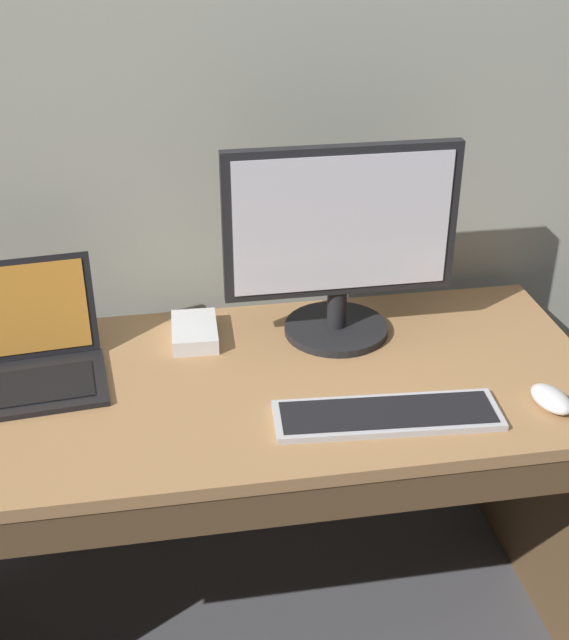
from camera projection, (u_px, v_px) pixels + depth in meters
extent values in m
plane|color=#4C4C51|center=(245.00, 616.00, 2.13)|extent=(14.00, 14.00, 0.00)
cube|color=#A87A4C|center=(238.00, 387.00, 1.80)|extent=(1.56, 0.67, 0.03)
cube|color=brown|center=(547.00, 479.00, 2.08)|extent=(0.04, 0.62, 0.68)
cube|color=brown|center=(259.00, 507.00, 1.55)|extent=(1.50, 0.02, 0.08)
cube|color=black|center=(25.00, 387.00, 1.76)|extent=(0.35, 0.25, 0.01)
cube|color=black|center=(25.00, 387.00, 1.75)|extent=(0.29, 0.16, 0.00)
cube|color=black|center=(17.00, 310.00, 1.82)|extent=(0.33, 0.09, 0.22)
cube|color=#C67F2D|center=(17.00, 310.00, 1.81)|extent=(0.30, 0.08, 0.19)
cylinder|color=black|center=(336.00, 328.00, 1.97)|extent=(0.24, 0.24, 0.02)
cylinder|color=black|center=(337.00, 307.00, 1.94)|extent=(0.05, 0.05, 0.09)
cube|color=black|center=(341.00, 222.00, 1.83)|extent=(0.52, 0.03, 0.34)
cube|color=silver|center=(343.00, 225.00, 1.81)|extent=(0.48, 0.00, 0.31)
cube|color=#BCBCC1|center=(387.00, 415.00, 1.67)|extent=(0.46, 0.16, 0.01)
cube|color=black|center=(387.00, 412.00, 1.66)|extent=(0.43, 0.14, 0.00)
ellipsoid|color=white|center=(551.00, 399.00, 1.70)|extent=(0.08, 0.12, 0.04)
cube|color=silver|center=(195.00, 332.00, 1.94)|extent=(0.11, 0.16, 0.04)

